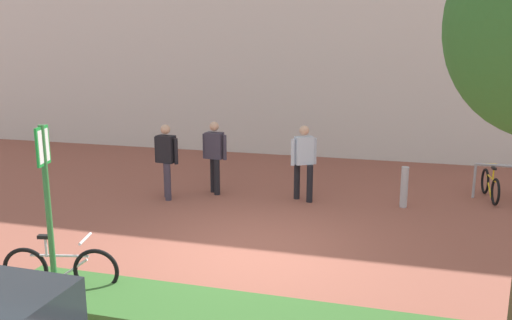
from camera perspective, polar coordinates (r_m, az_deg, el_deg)
The scene contains 8 objects.
ground_plane at distance 9.19m, azimuth -0.11°, elevation -9.66°, with size 60.00×60.00×0.00m, color brown.
planter_strip at distance 6.87m, azimuth -0.53°, elevation -16.98°, with size 7.00×1.10×0.16m, color #336028.
parking_sign_post at distance 7.55m, azimuth -21.90°, elevation -2.77°, with size 0.11×0.36×2.44m.
bike_at_sign at distance 8.06m, azimuth -20.52°, elevation -11.07°, with size 1.65×0.51×0.86m.
bollard_steel at distance 11.76m, azimuth 15.87°, elevation -2.86°, with size 0.16×0.16×0.90m, color #ADADB2.
person_shirt_blue at distance 11.73m, azimuth 5.23°, elevation 0.21°, with size 0.53×0.42×1.72m.
person_suited_navy at distance 12.29m, azimuth -4.53°, elevation 0.78°, with size 0.61×0.33×1.72m.
person_suited_dark at distance 12.00m, azimuth -9.75°, elevation 0.36°, with size 0.60×0.39×1.72m.
Camera 1 is at (2.30, -8.20, 3.45)m, focal length 36.67 mm.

